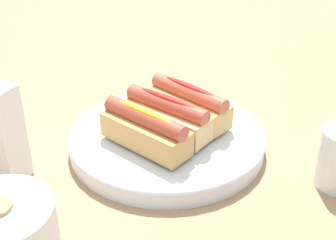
{
  "coord_description": "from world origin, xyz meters",
  "views": [
    {
      "loc": [
        -0.24,
        0.62,
        0.43
      ],
      "look_at": [
        -0.0,
        0.01,
        0.05
      ],
      "focal_mm": 50.04,
      "sensor_mm": 36.0,
      "label": 1
    }
  ],
  "objects": [
    {
      "name": "hotdog_back",
      "position": [
        -0.0,
        0.01,
        0.06
      ],
      "size": [
        0.16,
        0.09,
        0.06
      ],
      "color": "#DBB270",
      "rests_on": "serving_bowl"
    },
    {
      "name": "ground_plane",
      "position": [
        0.0,
        0.0,
        0.0
      ],
      "size": [
        2.4,
        2.4,
        0.0
      ],
      "primitive_type": "plane",
      "color": "#9E7A56"
    },
    {
      "name": "serving_bowl",
      "position": [
        -0.0,
        0.01,
        0.02
      ],
      "size": [
        0.32,
        0.32,
        0.03
      ],
      "color": "silver",
      "rests_on": "ground_plane"
    },
    {
      "name": "hotdog_side",
      "position": [
        0.02,
        0.06,
        0.06
      ],
      "size": [
        0.16,
        0.1,
        0.06
      ],
      "color": "tan",
      "rests_on": "serving_bowl"
    },
    {
      "name": "hotdog_front",
      "position": [
        -0.02,
        -0.05,
        0.06
      ],
      "size": [
        0.16,
        0.1,
        0.06
      ],
      "color": "tan",
      "rests_on": "serving_bowl"
    }
  ]
}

